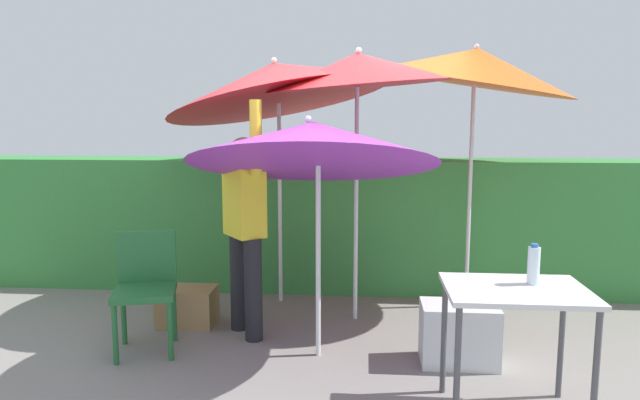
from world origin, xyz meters
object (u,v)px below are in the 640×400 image
at_px(umbrella_rainbow, 276,83).
at_px(cooler_box, 459,334).
at_px(umbrella_navy, 475,67).
at_px(chair_plastic, 146,283).
at_px(folding_table, 515,304).
at_px(umbrella_yellow, 313,144).
at_px(person_vendor, 245,221).
at_px(umbrella_orange, 358,70).
at_px(crate_cardboard, 188,306).
at_px(bottle_water, 534,265).

distance_m(umbrella_rainbow, cooler_box, 2.70).
relative_size(umbrella_navy, chair_plastic, 2.88).
distance_m(umbrella_navy, folding_table, 2.53).
height_order(umbrella_yellow, person_vendor, umbrella_yellow).
relative_size(umbrella_rainbow, cooler_box, 4.72).
height_order(umbrella_orange, person_vendor, umbrella_orange).
height_order(crate_cardboard, bottle_water, bottle_water).
relative_size(umbrella_yellow, person_vendor, 1.02).
bearing_deg(person_vendor, bottle_water, -28.29).
height_order(umbrella_yellow, crate_cardboard, umbrella_yellow).
relative_size(umbrella_rainbow, chair_plastic, 2.85).
bearing_deg(crate_cardboard, umbrella_orange, 10.15).
height_order(umbrella_rainbow, bottle_water, umbrella_rainbow).
bearing_deg(folding_table, crate_cardboard, 151.28).
bearing_deg(folding_table, umbrella_navy, 87.27).
xyz_separation_m(umbrella_navy, bottle_water, (0.02, -1.94, -1.31)).
height_order(umbrella_rainbow, cooler_box, umbrella_rainbow).
xyz_separation_m(umbrella_rainbow, chair_plastic, (-0.82, -1.18, -1.56)).
bearing_deg(umbrella_yellow, chair_plastic, 179.07).
distance_m(umbrella_navy, cooler_box, 2.40).
distance_m(umbrella_orange, chair_plastic, 2.39).
bearing_deg(person_vendor, chair_plastic, -153.74).
height_order(umbrella_yellow, cooler_box, umbrella_yellow).
distance_m(umbrella_yellow, person_vendor, 0.93).
height_order(umbrella_orange, bottle_water, umbrella_orange).
distance_m(person_vendor, cooler_box, 1.83).
distance_m(person_vendor, crate_cardboard, 0.97).
relative_size(umbrella_navy, folding_table, 3.20).
bearing_deg(person_vendor, umbrella_rainbow, 81.25).
relative_size(chair_plastic, folding_table, 1.11).
xyz_separation_m(umbrella_navy, folding_table, (-0.10, -2.02, -1.53)).
bearing_deg(umbrella_rainbow, bottle_water, -46.24).
distance_m(cooler_box, bottle_water, 0.97).
bearing_deg(bottle_water, folding_table, -144.16).
bearing_deg(crate_cardboard, cooler_box, -14.97).
bearing_deg(umbrella_navy, umbrella_orange, -155.76).
xyz_separation_m(umbrella_rainbow, person_vendor, (-0.13, -0.84, -1.14)).
distance_m(folding_table, bottle_water, 0.25).
height_order(umbrella_orange, chair_plastic, umbrella_orange).
height_order(cooler_box, bottle_water, bottle_water).
bearing_deg(umbrella_rainbow, person_vendor, -98.75).
xyz_separation_m(crate_cardboard, folding_table, (2.37, -1.30, 0.52)).
relative_size(umbrella_orange, cooler_box, 4.41).
bearing_deg(bottle_water, umbrella_yellow, 153.30).
distance_m(umbrella_orange, folding_table, 2.33).
bearing_deg(umbrella_orange, umbrella_yellow, -110.45).
distance_m(umbrella_rainbow, umbrella_navy, 1.79).
height_order(chair_plastic, bottle_water, bottle_water).
height_order(person_vendor, cooler_box, person_vendor).
relative_size(umbrella_yellow, chair_plastic, 2.16).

